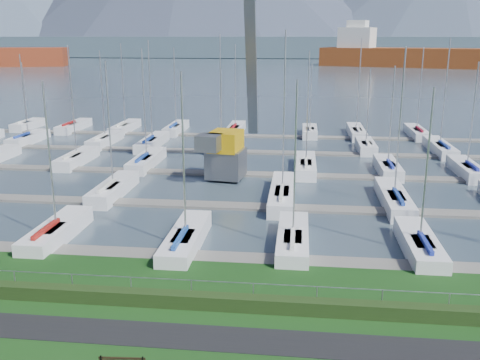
# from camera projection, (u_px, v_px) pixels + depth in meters

# --- Properties ---
(path) EXTENTS (160.00, 2.00, 0.04)m
(path) POSITION_uv_depth(u_px,v_px,m) (201.00, 337.00, 22.97)
(path) COLOR black
(path) RESTS_ON grass
(water) EXTENTS (800.00, 540.00, 0.20)m
(water) POSITION_uv_depth(u_px,v_px,m) (294.00, 62.00, 275.32)
(water) COLOR #3B4A56
(hedge) EXTENTS (80.00, 0.70, 0.70)m
(hedge) POSITION_uv_depth(u_px,v_px,m) (211.00, 301.00, 25.37)
(hedge) COLOR #1F3413
(hedge) RESTS_ON grass
(fence) EXTENTS (80.00, 0.04, 0.04)m
(fence) POSITION_uv_depth(u_px,v_px,m) (212.00, 281.00, 25.53)
(fence) COLOR gray
(fence) RESTS_ON grass
(foothill) EXTENTS (900.00, 80.00, 12.00)m
(foothill) POSITION_uv_depth(u_px,v_px,m) (296.00, 46.00, 340.78)
(foothill) COLOR #455865
(foothill) RESTS_ON water
(docks) EXTENTS (90.00, 41.60, 0.25)m
(docks) POSITION_uv_depth(u_px,v_px,m) (257.00, 174.00, 50.84)
(docks) COLOR gray
(docks) RESTS_ON water
(crane) EXTENTS (4.82, 13.35, 22.35)m
(crane) POSITION_uv_depth(u_px,v_px,m) (232.00, 117.00, 49.19)
(crane) COLOR slate
(crane) RESTS_ON water
(cargo_ship_mid) EXTENTS (95.28, 47.87, 21.50)m
(cargo_ship_mid) POSITION_uv_depth(u_px,v_px,m) (424.00, 58.00, 224.08)
(cargo_ship_mid) COLOR brown
(cargo_ship_mid) RESTS_ON water
(sailboat_fleet) EXTENTS (74.40, 49.74, 13.53)m
(sailboat_fleet) POSITION_uv_depth(u_px,v_px,m) (240.00, 112.00, 51.34)
(sailboat_fleet) COLOR navy
(sailboat_fleet) RESTS_ON water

